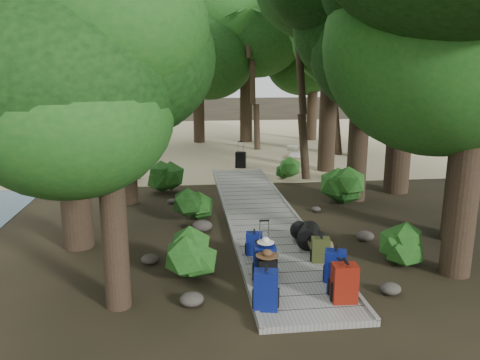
{
  "coord_description": "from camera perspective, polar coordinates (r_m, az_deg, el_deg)",
  "views": [
    {
      "loc": [
        -2.09,
        -11.55,
        4.09
      ],
      "look_at": [
        -0.54,
        1.46,
        1.0
      ],
      "focal_mm": 35.0,
      "sensor_mm": 36.0,
      "label": 1
    }
  ],
  "objects": [
    {
      "name": "duffel_right_khaki",
      "position": [
        10.66,
        9.58,
        -7.68
      ],
      "size": [
        0.54,
        0.67,
        0.39
      ],
      "primitive_type": null,
      "rotation": [
        0.0,
        0.0,
        0.3
      ],
      "color": "brown",
      "rests_on": "boardwalk"
    },
    {
      "name": "sun_lounger",
      "position": [
        22.27,
        6.82,
        3.33
      ],
      "size": [
        1.01,
        1.72,
        0.53
      ],
      "primitive_type": null,
      "rotation": [
        0.0,
        0.0,
        -0.32
      ],
      "color": "silver",
      "rests_on": "sand_beach"
    },
    {
      "name": "tree_left_b",
      "position": [
        11.18,
        -20.97,
        17.17
      ],
      "size": [
        5.57,
        5.57,
        10.03
      ],
      "primitive_type": null,
      "color": "black",
      "rests_on": "ground"
    },
    {
      "name": "backpack_left_d",
      "position": [
        10.37,
        1.74,
        -7.6
      ],
      "size": [
        0.4,
        0.32,
        0.55
      ],
      "primitive_type": null,
      "rotation": [
        0.0,
        0.0,
        -0.18
      ],
      "color": "#080D6B",
      "rests_on": "boardwalk"
    },
    {
      "name": "shrub_right_b",
      "position": [
        14.85,
        12.15,
        -0.57
      ],
      "size": [
        1.37,
        1.37,
        1.23
      ],
      "primitive_type": null,
      "color": "#184F17",
      "rests_on": "ground"
    },
    {
      "name": "palm_right_b",
      "position": [
        23.61,
        12.19,
        14.68
      ],
      "size": [
        4.96,
        4.96,
        9.59
      ],
      "primitive_type": null,
      "color": "#154112",
      "rests_on": "ground"
    },
    {
      "name": "backpack_left_b",
      "position": [
        8.87,
        3.31,
        -11.05
      ],
      "size": [
        0.35,
        0.25,
        0.64
      ],
      "primitive_type": null,
      "rotation": [
        0.0,
        0.0,
        0.02
      ],
      "color": "black",
      "rests_on": "boardwalk"
    },
    {
      "name": "backpack_left_c",
      "position": [
        9.11,
        3.03,
        -9.89
      ],
      "size": [
        0.44,
        0.33,
        0.78
      ],
      "primitive_type": null,
      "rotation": [
        0.0,
        0.0,
        -0.06
      ],
      "color": "#080D6B",
      "rests_on": "boardwalk"
    },
    {
      "name": "palm_right_a",
      "position": [
        17.96,
        8.62,
        11.92
      ],
      "size": [
        4.36,
        4.36,
        7.43
      ],
      "primitive_type": null,
      "color": "#154112",
      "rests_on": "ground"
    },
    {
      "name": "rock_left_b",
      "position": [
        10.43,
        -10.92,
        -9.45
      ],
      "size": [
        0.38,
        0.34,
        0.21
      ],
      "primitive_type": null,
      "color": "#4C473F",
      "rests_on": "ground"
    },
    {
      "name": "backpack_right_a",
      "position": [
        8.53,
        12.63,
        -11.92
      ],
      "size": [
        0.45,
        0.33,
        0.77
      ],
      "primitive_type": null,
      "rotation": [
        0.0,
        0.0,
        -0.06
      ],
      "color": "maroon",
      "rests_on": "boardwalk"
    },
    {
      "name": "backpack_right_d",
      "position": [
        10.14,
        9.78,
        -8.22
      ],
      "size": [
        0.42,
        0.33,
        0.58
      ],
      "primitive_type": null,
      "rotation": [
        0.0,
        0.0,
        -0.16
      ],
      "color": "#38401A",
      "rests_on": "boardwalk"
    },
    {
      "name": "duffel_right_black",
      "position": [
        11.02,
        8.34,
        -6.67
      ],
      "size": [
        0.7,
        0.87,
        0.48
      ],
      "primitive_type": null,
      "rotation": [
        0.0,
        0.0,
        -0.34
      ],
      "color": "black",
      "rests_on": "boardwalk"
    },
    {
      "name": "hat_white",
      "position": [
        8.94,
        3.15,
        -7.29
      ],
      "size": [
        0.33,
        0.33,
        0.11
      ],
      "primitive_type": null,
      "color": "silver",
      "rests_on": "backpack_left_c"
    },
    {
      "name": "backpack_right_b",
      "position": [
        8.75,
        12.12,
        -11.54
      ],
      "size": [
        0.44,
        0.35,
        0.69
      ],
      "primitive_type": null,
      "rotation": [
        0.0,
        0.0,
        0.25
      ],
      "color": "#080D6B",
      "rests_on": "boardwalk"
    },
    {
      "name": "tree_back_c",
      "position": [
        28.12,
        8.96,
        13.57
      ],
      "size": [
        4.8,
        4.8,
        8.64
      ],
      "primitive_type": null,
      "color": "black",
      "rests_on": "ground"
    },
    {
      "name": "suitcase_on_boardwalk",
      "position": [
        9.75,
        2.92,
        -8.98
      ],
      "size": [
        0.37,
        0.22,
        0.56
      ],
      "primitive_type": null,
      "rotation": [
        0.0,
        0.0,
        -0.07
      ],
      "color": "black",
      "rests_on": "boardwalk"
    },
    {
      "name": "tree_left_c",
      "position": [
        14.6,
        -13.92,
        10.63
      ],
      "size": [
        4.04,
        4.04,
        7.03
      ],
      "primitive_type": null,
      "color": "black",
      "rests_on": "ground"
    },
    {
      "name": "lone_suitcase_on_sand",
      "position": [
        19.93,
        0.08,
        2.47
      ],
      "size": [
        0.48,
        0.35,
        0.68
      ],
      "primitive_type": null,
      "rotation": [
        0.0,
        0.0,
        -0.26
      ],
      "color": "black",
      "rests_on": "sand_beach"
    },
    {
      "name": "rock_right_c",
      "position": [
        14.04,
        9.27,
        -3.51
      ],
      "size": [
        0.29,
        0.26,
        0.16
      ],
      "primitive_type": null,
      "color": "#4C473F",
      "rests_on": "ground"
    },
    {
      "name": "rock_left_d",
      "position": [
        14.85,
        -8.37,
        -2.57
      ],
      "size": [
        0.26,
        0.23,
        0.14
      ],
      "primitive_type": null,
      "color": "#4C473F",
      "rests_on": "ground"
    },
    {
      "name": "shrub_left_b",
      "position": [
        13.01,
        -5.79,
        -3.12
      ],
      "size": [
        0.96,
        0.96,
        0.87
      ],
      "primitive_type": null,
      "color": "#184F17",
      "rests_on": "ground"
    },
    {
      "name": "rock_left_a",
      "position": [
        8.61,
        -5.91,
        -14.27
      ],
      "size": [
        0.43,
        0.39,
        0.24
      ],
      "primitive_type": null,
      "color": "#4C473F",
      "rests_on": "ground"
    },
    {
      "name": "backpack_right_c",
      "position": [
        9.27,
        11.53,
        -10.03
      ],
      "size": [
        0.47,
        0.4,
        0.69
      ],
      "primitive_type": null,
      "rotation": [
        0.0,
        0.0,
        -0.33
      ],
      "color": "#080D6B",
      "rests_on": "boardwalk"
    },
    {
      "name": "tree_right_f",
      "position": [
        23.02,
        14.75,
        15.28
      ],
      "size": [
        5.68,
        5.68,
        10.14
      ],
      "primitive_type": null,
      "color": "black",
      "rests_on": "ground"
    },
    {
      "name": "hat_brown",
      "position": [
        8.69,
        3.33,
        -8.81
      ],
      "size": [
        0.42,
        0.42,
        0.13
      ],
      "primitive_type": null,
      "color": "#51351E",
      "rests_on": "backpack_left_b"
    },
    {
      "name": "tree_back_a",
      "position": [
        27.02,
        -5.17,
        14.22
      ],
      "size": [
        5.28,
        5.28,
        9.13
      ],
      "primitive_type": null,
      "color": "black",
      "rests_on": "ground"
    },
    {
      "name": "tree_right_d",
      "position": [
        16.6,
        19.96,
        18.97
      ],
      "size": [
        6.5,
        6.5,
        11.91
      ],
      "primitive_type": null,
      "color": "black",
      "rests_on": "ground"
    },
    {
      "name": "tree_right_e",
      "position": [
        19.4,
        11.01,
        15.67
      ],
      "size": [
        5.54,
        5.54,
        9.96
      ],
      "primitive_type": null,
      "color": "black",
      "rests_on": "ground"
    },
    {
      "name": "tree_right_c",
      "position": [
        15.07,
        14.77,
        14.21
      ],
      "size": [
        5.14,
        5.14,
        8.9
      ],
      "primitive_type": null,
      "color": "black",
      "rests_on": "ground"
    },
    {
      "name": "boardwalk",
      "position": [
        13.35,
        2.52,
        -4.32
      ],
      "size": [
        2.0,
        12.0,
        0.12
      ],
      "primitive_type": "cube",
      "color": "gray",
      "rests_on": "ground"
    },
    {
      "name": "tree_back_b",
      "position": [
        27.26,
        0.77,
        15.45
      ],
      "size": [
        5.75,
        5.75,
        10.26
      ],
      "primitive_type": null,
      "color": "black",
      "rests_on": "ground"
    },
    {
      "name": "tree_right_a",
      "position": [
        9.97,
        27.05,
        13.22
      ],
      "size": [
        5.19,
        5.19,
        8.65
      ],
      "primitive_type": null,
      "color": "black",
      "rests_on": "ground"
    },
    {
      "name": "sand_beach",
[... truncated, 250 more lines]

